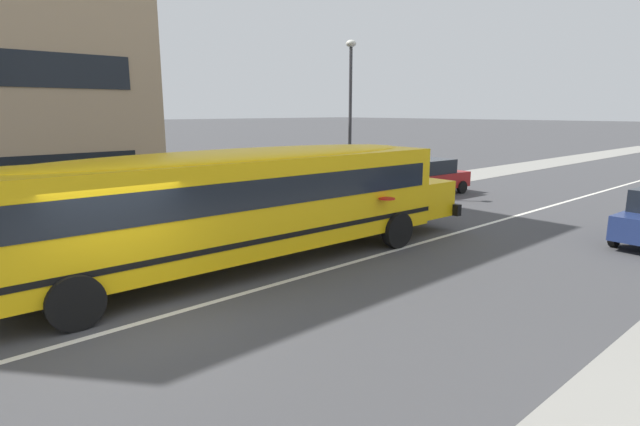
{
  "coord_description": "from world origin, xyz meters",
  "views": [
    {
      "loc": [
        -3.17,
        -8.66,
        3.87
      ],
      "look_at": [
        5.31,
        0.81,
        1.24
      ],
      "focal_mm": 27.99,
      "sensor_mm": 36.0,
      "label": 1
    }
  ],
  "objects": [
    {
      "name": "street_lamp",
      "position": [
        12.6,
        6.96,
        4.31
      ],
      "size": [
        0.44,
        0.44,
        6.8
      ],
      "color": "#38383D",
      "rests_on": "ground_plane"
    },
    {
      "name": "school_bus",
      "position": [
        3.74,
        1.6,
        1.75
      ],
      "size": [
        13.27,
        3.43,
        2.95
      ],
      "rotation": [
        0.0,
        0.0,
        -0.04
      ],
      "color": "yellow",
      "rests_on": "ground_plane"
    },
    {
      "name": "sidewalk_far",
      "position": [
        0.0,
        7.66,
        0.01
      ],
      "size": [
        120.0,
        3.0,
        0.01
      ],
      "primitive_type": "cube",
      "color": "gray",
      "rests_on": "ground_plane"
    },
    {
      "name": "ground_plane",
      "position": [
        0.0,
        0.0,
        0.0
      ],
      "size": [
        400.0,
        400.0,
        0.0
      ],
      "primitive_type": "plane",
      "color": "#424244"
    },
    {
      "name": "lane_centreline",
      "position": [
        0.0,
        0.0,
        0.0
      ],
      "size": [
        110.0,
        0.16,
        0.01
      ],
      "primitive_type": "cube",
      "color": "silver",
      "rests_on": "ground_plane"
    },
    {
      "name": "parked_car_red_far_corner",
      "position": [
        16.12,
        5.15,
        0.84
      ],
      "size": [
        3.99,
        2.05,
        1.64
      ],
      "rotation": [
        0.0,
        0.0,
        -0.05
      ],
      "color": "maroon",
      "rests_on": "ground_plane"
    }
  ]
}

